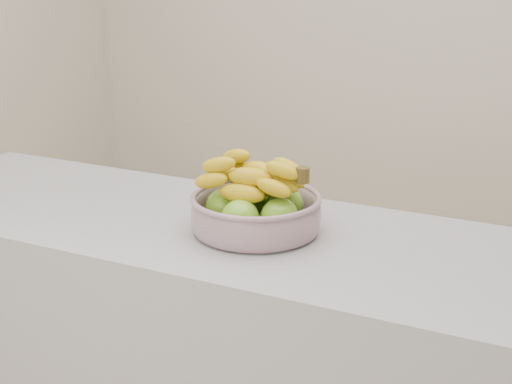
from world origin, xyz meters
TOP-DOWN VIEW (x-y plane):
  - counter at (0.00, -0.18)m, footprint 2.00×0.60m
  - fruit_bowl at (0.08, -0.18)m, footprint 0.31×0.31m

SIDE VIEW (x-z plane):
  - counter at x=0.00m, z-range 0.00..0.90m
  - fruit_bowl at x=0.08m, z-range 0.87..1.05m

